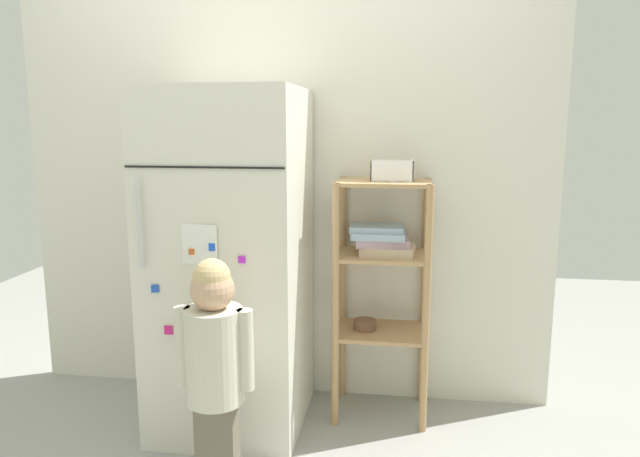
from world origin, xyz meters
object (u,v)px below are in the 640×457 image
(refrigerator, at_px, (231,261))
(pantry_shelf_unit, at_px, (381,267))
(fruit_bin, at_px, (394,172))
(child_standing, at_px, (215,355))

(refrigerator, bearing_deg, pantry_shelf_unit, 13.22)
(fruit_bin, bearing_deg, pantry_shelf_unit, -173.48)
(refrigerator, xyz_separation_m, child_standing, (0.10, -0.57, -0.22))
(child_standing, bearing_deg, fruit_bin, 48.73)
(pantry_shelf_unit, xyz_separation_m, fruit_bin, (0.05, 0.01, 0.46))
(refrigerator, xyz_separation_m, pantry_shelf_unit, (0.70, 0.16, -0.04))
(pantry_shelf_unit, distance_m, fruit_bin, 0.46)
(fruit_bin, bearing_deg, refrigerator, -167.22)
(refrigerator, distance_m, pantry_shelf_unit, 0.72)
(pantry_shelf_unit, bearing_deg, refrigerator, -166.78)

